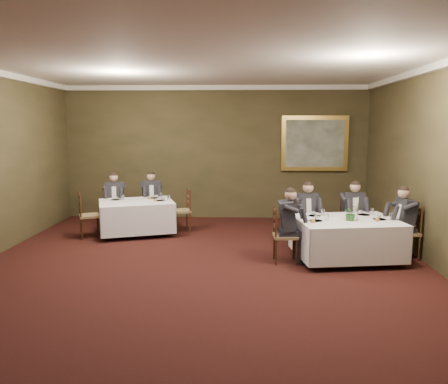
# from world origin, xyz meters

# --- Properties ---
(ground) EXTENTS (10.00, 10.00, 0.00)m
(ground) POSITION_xyz_m (0.00, 0.00, 0.00)
(ground) COLOR black
(ground) RESTS_ON ground
(ceiling) EXTENTS (8.00, 10.00, 0.10)m
(ceiling) POSITION_xyz_m (0.00, 0.00, 3.50)
(ceiling) COLOR silver
(ceiling) RESTS_ON back_wall
(back_wall) EXTENTS (8.00, 0.10, 3.50)m
(back_wall) POSITION_xyz_m (0.00, 5.00, 1.75)
(back_wall) COLOR #34311A
(back_wall) RESTS_ON ground
(front_wall) EXTENTS (8.00, 0.10, 3.50)m
(front_wall) POSITION_xyz_m (0.00, -5.00, 1.75)
(front_wall) COLOR #34311A
(front_wall) RESTS_ON ground
(crown_molding) EXTENTS (8.00, 10.00, 0.12)m
(crown_molding) POSITION_xyz_m (0.00, 0.00, 3.44)
(crown_molding) COLOR white
(crown_molding) RESTS_ON back_wall
(table_main) EXTENTS (1.99, 1.62, 0.67)m
(table_main) POSITION_xyz_m (2.60, 1.23, 0.45)
(table_main) COLOR #331B0E
(table_main) RESTS_ON ground
(table_second) EXTENTS (1.95, 1.70, 0.67)m
(table_second) POSITION_xyz_m (-1.70, 3.05, 0.45)
(table_second) COLOR #331B0E
(table_second) RESTS_ON ground
(chair_main_backleft) EXTENTS (0.52, 0.50, 1.00)m
(chair_main_backleft) POSITION_xyz_m (1.98, 2.09, 0.28)
(chair_main_backleft) COLOR olive
(chair_main_backleft) RESTS_ON ground
(diner_main_backleft) EXTENTS (0.49, 0.55, 1.35)m
(diner_main_backleft) POSITION_xyz_m (1.99, 2.08, 0.51)
(diner_main_backleft) COLOR black
(diner_main_backleft) RESTS_ON chair_main_backleft
(chair_main_backright) EXTENTS (0.47, 0.45, 1.00)m
(chair_main_backright) POSITION_xyz_m (2.95, 2.23, 0.28)
(chair_main_backright) COLOR olive
(chair_main_backright) RESTS_ON ground
(diner_main_backright) EXTENTS (0.44, 0.51, 1.35)m
(diner_main_backright) POSITION_xyz_m (2.95, 2.22, 0.51)
(diner_main_backright) COLOR black
(diner_main_backright) RESTS_ON chair_main_backright
(chair_main_endleft) EXTENTS (0.43, 0.45, 1.00)m
(chair_main_endleft) POSITION_xyz_m (1.46, 1.07, 0.28)
(chair_main_endleft) COLOR olive
(chair_main_endleft) RESTS_ON ground
(diner_main_endleft) EXTENTS (0.49, 0.43, 1.35)m
(diner_main_endleft) POSITION_xyz_m (1.47, 1.07, 0.51)
(diner_main_endleft) COLOR black
(diner_main_endleft) RESTS_ON chair_main_endleft
(chair_main_endright) EXTENTS (0.46, 0.48, 1.00)m
(chair_main_endright) POSITION_xyz_m (3.74, 1.40, 0.28)
(chair_main_endright) COLOR olive
(chair_main_endright) RESTS_ON ground
(diner_main_endright) EXTENTS (0.52, 0.45, 1.35)m
(diner_main_endright) POSITION_xyz_m (3.73, 1.39, 0.51)
(diner_main_endright) COLOR black
(diner_main_endright) RESTS_ON chair_main_endright
(chair_sec_backleft) EXTENTS (0.51, 0.49, 1.00)m
(chair_sec_backleft) POSITION_xyz_m (-2.38, 3.71, 0.28)
(chair_sec_backleft) COLOR olive
(chair_sec_backleft) RESTS_ON ground
(diner_sec_backleft) EXTENTS (0.48, 0.55, 1.35)m
(diner_sec_backleft) POSITION_xyz_m (-2.38, 3.70, 0.51)
(diner_sec_backleft) COLOR black
(diner_sec_backleft) RESTS_ON chair_sec_backleft
(chair_sec_backright) EXTENTS (0.54, 0.53, 1.00)m
(chair_sec_backright) POSITION_xyz_m (-1.55, 3.98, 0.28)
(chair_sec_backright) COLOR olive
(chair_sec_backright) RESTS_ON ground
(diner_sec_backright) EXTENTS (0.52, 0.58, 1.35)m
(diner_sec_backright) POSITION_xyz_m (-1.55, 3.97, 0.51)
(diner_sec_backright) COLOR black
(diner_sec_backright) RESTS_ON chair_sec_backright
(chair_sec_endright) EXTENTS (0.53, 0.55, 1.00)m
(chair_sec_endright) POSITION_xyz_m (-0.72, 3.37, 0.28)
(chair_sec_endright) COLOR olive
(chair_sec_endright) RESTS_ON ground
(chair_sec_endleft) EXTENTS (0.56, 0.57, 1.00)m
(chair_sec_endleft) POSITION_xyz_m (-2.68, 2.72, 0.28)
(chair_sec_endleft) COLOR olive
(chair_sec_endleft) RESTS_ON ground
(centerpiece) EXTENTS (0.32, 0.30, 0.30)m
(centerpiece) POSITION_xyz_m (2.64, 1.13, 0.91)
(centerpiece) COLOR #2D5926
(centerpiece) RESTS_ON table_main
(candlestick) EXTENTS (0.06, 0.06, 0.43)m
(candlestick) POSITION_xyz_m (2.78, 1.21, 0.92)
(candlestick) COLOR gold
(candlestick) RESTS_ON table_main
(place_setting_table_main) EXTENTS (0.33, 0.31, 0.14)m
(place_setting_table_main) POSITION_xyz_m (2.12, 1.57, 0.80)
(place_setting_table_main) COLOR white
(place_setting_table_main) RESTS_ON table_main
(place_setting_table_second) EXTENTS (0.33, 0.31, 0.14)m
(place_setting_table_second) POSITION_xyz_m (-2.17, 3.26, 0.80)
(place_setting_table_second) COLOR white
(place_setting_table_second) RESTS_ON table_second
(painting) EXTENTS (1.73, 0.09, 1.44)m
(painting) POSITION_xyz_m (2.60, 4.94, 2.00)
(painting) COLOR gold
(painting) RESTS_ON back_wall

